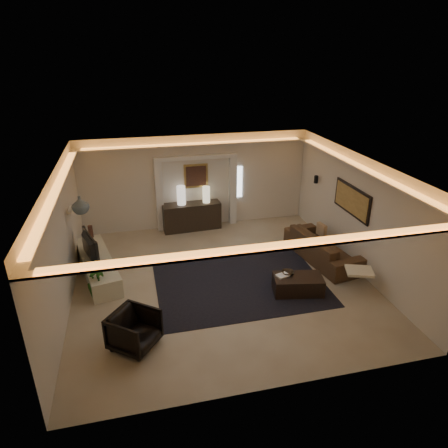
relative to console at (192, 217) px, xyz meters
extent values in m
plane|color=#B5AB91|center=(0.21, -3.25, -0.40)|extent=(7.00, 7.00, 0.00)
plane|color=white|center=(0.21, -3.25, 2.50)|extent=(7.00, 7.00, 0.00)
plane|color=beige|center=(0.21, 0.25, 1.05)|extent=(7.00, 0.00, 7.00)
plane|color=beige|center=(0.21, -6.75, 1.05)|extent=(7.00, 0.00, 7.00)
plane|color=beige|center=(-3.29, -3.25, 1.05)|extent=(0.00, 7.00, 7.00)
plane|color=beige|center=(3.71, -3.25, 1.05)|extent=(0.00, 7.00, 7.00)
cube|color=silver|center=(0.21, -3.25, 2.22)|extent=(7.00, 7.00, 0.04)
cube|color=white|center=(1.56, 0.23, 0.95)|extent=(0.25, 0.03, 1.00)
cube|color=black|center=(0.61, -3.45, -0.39)|extent=(4.00, 3.00, 0.01)
cube|color=silver|center=(-0.94, 0.15, 0.70)|extent=(0.22, 0.20, 2.20)
cube|color=silver|center=(1.36, 0.15, 0.70)|extent=(0.22, 0.20, 2.20)
cube|color=silver|center=(0.21, 0.15, 1.85)|extent=(2.52, 0.20, 0.12)
cube|color=tan|center=(0.21, 0.22, 1.25)|extent=(0.74, 0.04, 0.74)
cube|color=#4C2D1E|center=(0.21, 0.19, 1.25)|extent=(0.62, 0.02, 0.62)
cube|color=black|center=(3.68, -2.95, 1.30)|extent=(0.04, 1.64, 0.74)
cube|color=tan|center=(3.66, -2.95, 1.30)|extent=(0.02, 1.50, 0.62)
cylinder|color=black|center=(3.59, -1.05, 1.28)|extent=(0.12, 0.12, 0.22)
cube|color=silver|center=(-3.23, -1.85, 1.25)|extent=(0.10, 0.55, 0.04)
cube|color=black|center=(0.00, 0.00, 0.00)|extent=(1.82, 0.66, 0.89)
cylinder|color=white|center=(-0.30, 0.00, 0.69)|extent=(0.31, 0.31, 0.58)
cylinder|color=#FFF2BF|center=(0.48, 0.00, 0.69)|extent=(0.29, 0.29, 0.50)
cube|color=beige|center=(-2.75, -2.20, -0.17)|extent=(1.25, 2.77, 0.50)
imported|color=black|center=(-2.94, -2.30, 0.39)|extent=(1.15, 0.52, 0.67)
cylinder|color=#4B2D24|center=(-2.94, -0.97, 0.24)|extent=(0.13, 0.13, 0.34)
imported|color=#4F5C6D|center=(-2.94, -2.18, 1.48)|extent=(0.44, 0.44, 0.42)
imported|color=#194610|center=(-2.67, -3.27, 0.03)|extent=(0.68, 0.68, 0.86)
imported|color=black|center=(3.10, -2.79, -0.04)|extent=(2.57, 1.32, 0.72)
cube|color=white|center=(3.19, -4.44, 0.15)|extent=(0.72, 0.65, 0.06)
cube|color=tan|center=(3.36, -2.13, 0.15)|extent=(0.17, 0.37, 0.35)
cube|color=black|center=(1.82, -4.14, -0.20)|extent=(1.22, 0.81, 0.42)
imported|color=black|center=(1.63, -3.95, 0.04)|extent=(0.34, 0.34, 0.07)
cube|color=white|center=(1.48, -4.02, 0.02)|extent=(0.34, 0.28, 0.03)
imported|color=#2F251D|center=(-1.92, -5.15, -0.03)|extent=(1.13, 1.13, 0.74)
camera|label=1|loc=(-1.69, -11.47, 4.86)|focal=32.14mm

